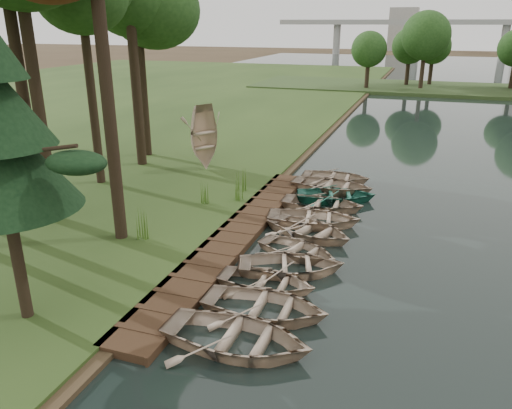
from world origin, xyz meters
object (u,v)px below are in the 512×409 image
(rowboat_1, at_px, (265,304))
(stored_rowboat, at_px, (205,163))
(boardwalk, at_px, (237,235))
(rowboat_0, at_px, (237,334))
(rowboat_2, at_px, (267,280))

(rowboat_1, xyz_separation_m, stored_rowboat, (-7.58, 12.46, 0.24))
(boardwalk, xyz_separation_m, rowboat_0, (2.57, -6.59, 0.31))
(rowboat_1, height_order, stored_rowboat, stored_rowboat)
(rowboat_1, height_order, rowboat_2, rowboat_1)
(rowboat_2, xyz_separation_m, stored_rowboat, (-7.16, 10.99, 0.30))
(rowboat_1, bearing_deg, boardwalk, 28.86)
(rowboat_0, relative_size, rowboat_1, 1.08)
(stored_rowboat, bearing_deg, rowboat_0, -122.15)
(rowboat_0, height_order, rowboat_2, rowboat_0)
(rowboat_2, distance_m, stored_rowboat, 13.12)
(rowboat_0, height_order, stored_rowboat, stored_rowboat)
(rowboat_2, bearing_deg, rowboat_0, -175.33)
(boardwalk, height_order, stored_rowboat, stored_rowboat)
(rowboat_2, bearing_deg, stored_rowboat, 33.77)
(rowboat_0, xyz_separation_m, rowboat_2, (-0.22, 3.15, -0.09))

